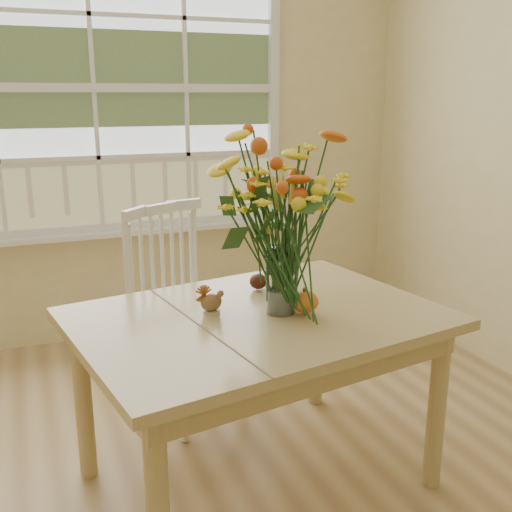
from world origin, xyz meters
name	(u,v)px	position (x,y,z in m)	size (l,w,h in m)	color
wall_back	(95,123)	(0.00, 2.25, 1.35)	(4.00, 0.02, 2.70)	beige
window	(94,91)	(0.00, 2.21, 1.53)	(2.42, 0.12, 1.74)	silver
dining_table	(258,336)	(0.34, 0.50, 0.62)	(1.48, 1.17, 0.72)	tan
windsor_chair	(178,301)	(0.20, 1.19, 0.55)	(0.61, 0.60, 0.99)	white
flower_vase	(281,215)	(0.42, 0.48, 1.09)	(0.53, 0.53, 0.62)	white
pumpkin	(305,303)	(0.50, 0.44, 0.76)	(0.11, 0.11, 0.08)	orange
turkey_figurine	(211,303)	(0.18, 0.57, 0.76)	(0.09, 0.07, 0.10)	#CCB78C
dark_gourd	(258,282)	(0.45, 0.76, 0.75)	(0.13, 0.11, 0.07)	#38160F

